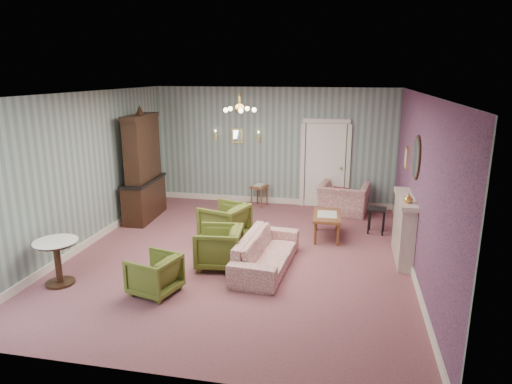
% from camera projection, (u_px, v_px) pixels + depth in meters
% --- Properties ---
extents(floor, '(7.00, 7.00, 0.00)m').
position_uv_depth(floor, '(241.00, 255.00, 8.32)').
color(floor, '#844D55').
rests_on(floor, ground).
extents(ceiling, '(7.00, 7.00, 0.00)m').
position_uv_depth(ceiling, '(240.00, 93.00, 7.58)').
color(ceiling, white).
rests_on(ceiling, ground).
extents(wall_back, '(6.00, 0.00, 6.00)m').
position_uv_depth(wall_back, '(273.00, 147.00, 11.26)').
color(wall_back, slate).
rests_on(wall_back, ground).
extents(wall_front, '(6.00, 0.00, 6.00)m').
position_uv_depth(wall_front, '(161.00, 253.00, 4.63)').
color(wall_front, slate).
rests_on(wall_front, ground).
extents(wall_left, '(0.00, 7.00, 7.00)m').
position_uv_depth(wall_left, '(85.00, 171.00, 8.53)').
color(wall_left, slate).
rests_on(wall_left, ground).
extents(wall_right, '(0.00, 7.00, 7.00)m').
position_uv_depth(wall_right, '(420.00, 186.00, 7.37)').
color(wall_right, slate).
rests_on(wall_right, ground).
extents(wall_right_floral, '(0.00, 7.00, 7.00)m').
position_uv_depth(wall_right_floral, '(419.00, 186.00, 7.37)').
color(wall_right_floral, '#A85478').
rests_on(wall_right_floral, ground).
extents(door, '(1.12, 0.12, 2.16)m').
position_uv_depth(door, '(325.00, 164.00, 11.07)').
color(door, white).
rests_on(door, floor).
extents(olive_chair_a, '(0.76, 0.79, 0.67)m').
position_uv_depth(olive_chair_a, '(154.00, 273.00, 6.80)').
color(olive_chair_a, '#556021').
rests_on(olive_chair_a, floor).
extents(olive_chair_b, '(0.78, 0.82, 0.77)m').
position_uv_depth(olive_chair_b, '(219.00, 245.00, 7.73)').
color(olive_chair_b, '#556021').
rests_on(olive_chair_b, floor).
extents(olive_chair_c, '(0.96, 0.99, 0.82)m').
position_uv_depth(olive_chair_c, '(225.00, 220.00, 8.94)').
color(olive_chair_c, '#556021').
rests_on(olive_chair_c, floor).
extents(sofa_chintz, '(0.72, 2.01, 0.77)m').
position_uv_depth(sofa_chintz, '(266.00, 246.00, 7.69)').
color(sofa_chintz, '#953C4D').
rests_on(sofa_chintz, floor).
extents(wingback_chair, '(1.21, 0.88, 0.97)m').
position_uv_depth(wingback_chair, '(344.00, 194.00, 10.63)').
color(wingback_chair, '#953C4D').
rests_on(wingback_chair, floor).
extents(dresser, '(0.59, 1.52, 2.50)m').
position_uv_depth(dresser, '(142.00, 164.00, 10.11)').
color(dresser, black).
rests_on(dresser, floor).
extents(fireplace, '(0.30, 1.40, 1.16)m').
position_uv_depth(fireplace, '(404.00, 228.00, 7.99)').
color(fireplace, beige).
rests_on(fireplace, floor).
extents(mantel_vase, '(0.15, 0.15, 0.15)m').
position_uv_depth(mantel_vase, '(408.00, 198.00, 7.45)').
color(mantel_vase, gold).
rests_on(mantel_vase, fireplace).
extents(oval_mirror, '(0.04, 0.76, 0.84)m').
position_uv_depth(oval_mirror, '(416.00, 157.00, 7.65)').
color(oval_mirror, white).
rests_on(oval_mirror, wall_right).
extents(framed_print, '(0.04, 0.34, 0.42)m').
position_uv_depth(framed_print, '(406.00, 158.00, 8.99)').
color(framed_print, gold).
rests_on(framed_print, wall_right).
extents(coffee_table, '(0.59, 1.00, 0.50)m').
position_uv_depth(coffee_table, '(327.00, 226.00, 9.12)').
color(coffee_table, brown).
rests_on(coffee_table, floor).
extents(side_table_black, '(0.40, 0.40, 0.53)m').
position_uv_depth(side_table_black, '(376.00, 221.00, 9.39)').
color(side_table_black, black).
rests_on(side_table_black, floor).
extents(pedestal_table, '(0.75, 0.75, 0.73)m').
position_uv_depth(pedestal_table, '(58.00, 262.00, 7.08)').
color(pedestal_table, black).
rests_on(pedestal_table, floor).
extents(nesting_table, '(0.44, 0.51, 0.57)m').
position_uv_depth(nesting_table, '(259.00, 195.00, 11.28)').
color(nesting_table, brown).
rests_on(nesting_table, floor).
extents(gilt_mirror_back, '(0.28, 0.06, 0.36)m').
position_uv_depth(gilt_mirror_back, '(237.00, 136.00, 11.33)').
color(gilt_mirror_back, gold).
rests_on(gilt_mirror_back, wall_back).
extents(sconce_left, '(0.16, 0.12, 0.30)m').
position_uv_depth(sconce_left, '(216.00, 135.00, 11.42)').
color(sconce_left, gold).
rests_on(sconce_left, wall_back).
extents(sconce_right, '(0.16, 0.12, 0.30)m').
position_uv_depth(sconce_right, '(259.00, 137.00, 11.21)').
color(sconce_right, gold).
rests_on(sconce_right, wall_back).
extents(chandelier, '(0.56, 0.56, 0.36)m').
position_uv_depth(chandelier, '(240.00, 110.00, 7.64)').
color(chandelier, gold).
rests_on(chandelier, ceiling).
extents(burgundy_cushion, '(0.41, 0.28, 0.39)m').
position_uv_depth(burgundy_cushion, '(342.00, 196.00, 10.50)').
color(burgundy_cushion, maroon).
rests_on(burgundy_cushion, wingback_chair).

